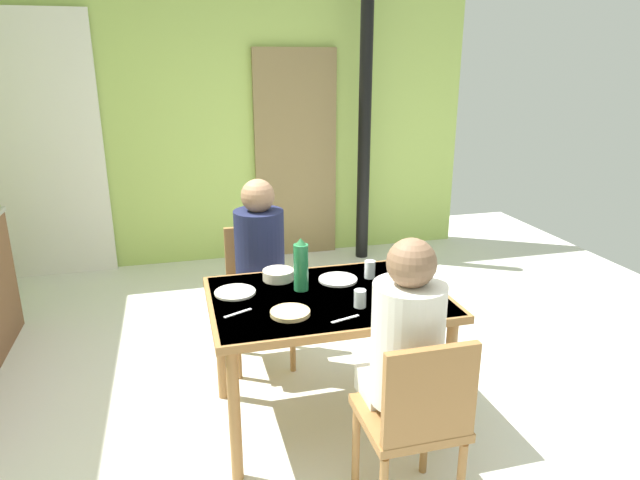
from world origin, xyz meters
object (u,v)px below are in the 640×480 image
dining_table (327,310)px  person_far_diner (260,251)px  chair_near_diner (416,417)px  chair_far_diner (258,286)px  person_near_diner (406,339)px  water_bottle_green_near (301,266)px  serving_bowl_center (278,275)px

dining_table → person_far_diner: person_far_diner is taller
chair_near_diner → dining_table: bearing=101.7°
chair_far_diner → dining_table: bearing=107.8°
chair_near_diner → person_near_diner: 0.31m
person_far_diner → water_bottle_green_near: bearing=104.1°
water_bottle_green_near → serving_bowl_center: 0.22m
person_near_diner → person_far_diner: same height
water_bottle_green_near → dining_table: bearing=-42.8°
person_far_diner → water_bottle_green_near: person_far_diner is taller
person_far_diner → serving_bowl_center: person_far_diner is taller
person_far_diner → serving_bowl_center: (0.04, -0.36, -0.02)m
water_bottle_green_near → serving_bowl_center: (-0.09, 0.17, -0.11)m
chair_far_diner → water_bottle_green_near: (0.13, -0.66, 0.37)m
water_bottle_green_near → person_far_diner: bearing=104.1°
dining_table → person_near_diner: size_ratio=1.56×
person_far_diner → water_bottle_green_near: size_ratio=2.72×
dining_table → person_near_diner: 0.67m
person_near_diner → person_far_diner: size_ratio=1.00×
chair_near_diner → chair_far_diner: 1.59m
dining_table → chair_near_diner: size_ratio=1.38×
chair_near_diner → person_near_diner: size_ratio=1.13×
chair_near_diner → serving_bowl_center: 1.14m
chair_far_diner → chair_near_diner: bearing=104.8°
dining_table → chair_far_diner: bearing=107.8°
chair_far_diner → serving_bowl_center: (0.04, -0.49, 0.26)m
chair_far_diner → water_bottle_green_near: bearing=101.3°
person_near_diner → serving_bowl_center: bearing=111.7°
chair_far_diner → serving_bowl_center: 0.56m
dining_table → chair_far_diner: (-0.25, 0.77, -0.15)m
chair_far_diner → person_far_diner: size_ratio=1.13×
chair_near_diner → person_far_diner: bearing=106.1°
chair_far_diner → water_bottle_green_near: size_ratio=3.07×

